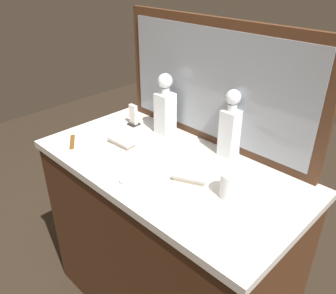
{
  "coord_description": "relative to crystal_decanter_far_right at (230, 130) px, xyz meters",
  "views": [
    {
      "loc": [
        0.88,
        -0.89,
        1.68
      ],
      "look_at": [
        0.0,
        0.0,
        0.98
      ],
      "focal_mm": 37.12,
      "sensor_mm": 36.0,
      "label": 1
    }
  ],
  "objects": [
    {
      "name": "dresser",
      "position": [
        -0.13,
        -0.24,
        -0.57
      ],
      "size": [
        1.19,
        0.61,
        0.9
      ],
      "color": "#472816",
      "rests_on": "ground_plane"
    },
    {
      "name": "dresser_mirror",
      "position": [
        -0.13,
        0.05,
        0.16
      ],
      "size": [
        1.04,
        0.03,
        0.56
      ],
      "color": "#472816",
      "rests_on": "dresser"
    },
    {
      "name": "napkin_holder",
      "position": [
        -0.53,
        -0.1,
        -0.07
      ],
      "size": [
        0.05,
        0.05,
        0.11
      ],
      "color": "black",
      "rests_on": "dresser"
    },
    {
      "name": "tortoiseshell_comb",
      "position": [
        -0.59,
        -0.43,
        -0.12
      ],
      "size": [
        0.13,
        0.09,
        0.01
      ],
      "color": "brown",
      "rests_on": "dresser"
    },
    {
      "name": "porcelain_dish",
      "position": [
        -0.15,
        -0.45,
        -0.12
      ],
      "size": [
        0.07,
        0.07,
        0.01
      ],
      "color": "silver",
      "rests_on": "dresser"
    },
    {
      "name": "silver_brush_right",
      "position": [
        -0.4,
        -0.28,
        -0.11
      ],
      "size": [
        0.14,
        0.07,
        0.02
      ],
      "color": "#B7A88C",
      "rests_on": "dresser"
    },
    {
      "name": "crystal_decanter_far_right",
      "position": [
        0.0,
        0.0,
        0.0
      ],
      "size": [
        0.07,
        0.07,
        0.3
      ],
      "color": "white",
      "rests_on": "dresser"
    },
    {
      "name": "crystal_decanter_rear",
      "position": [
        -0.35,
        -0.04,
        0.0
      ],
      "size": [
        0.08,
        0.08,
        0.3
      ],
      "color": "white",
      "rests_on": "dresser"
    },
    {
      "name": "silver_brush_rear",
      "position": [
        0.02,
        -0.27,
        -0.11
      ],
      "size": [
        0.14,
        0.1,
        0.02
      ],
      "color": "#B7A88C",
      "rests_on": "dresser"
    },
    {
      "name": "crystal_tumbler_left",
      "position": [
        0.19,
        -0.24,
        -0.08
      ],
      "size": [
        0.08,
        0.08,
        0.1
      ],
      "color": "white",
      "rests_on": "dresser"
    }
  ]
}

